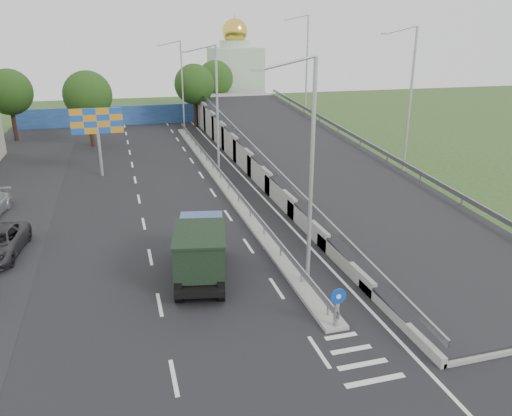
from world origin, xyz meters
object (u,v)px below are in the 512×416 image
object	(u,v)px
sign_bollard	(337,307)
dump_truck	(201,249)
lamp_post_far	(181,81)
lamp_post_mid	(215,103)
lamp_post_near	(308,164)
church	(235,74)
billboard	(97,125)

from	to	relation	value
sign_bollard	dump_truck	distance (m)	7.39
lamp_post_far	lamp_post_mid	bearing A→B (deg)	-90.00
lamp_post_near	church	world-z (taller)	church
lamp_post_near	lamp_post_far	world-z (taller)	same
dump_truck	lamp_post_near	bearing A→B (deg)	-14.99
billboard	lamp_post_mid	bearing A→B (deg)	-12.38
dump_truck	lamp_post_mid	bearing A→B (deg)	87.61
sign_bollard	dump_truck	xyz separation A→B (m)	(-4.28, 6.01, 0.40)
billboard	church	bearing A→B (deg)	59.30
church	billboard	world-z (taller)	church
church	dump_truck	world-z (taller)	church
lamp_post_near	lamp_post_mid	world-z (taller)	same
lamp_post_mid	sign_bollard	bearing A→B (deg)	-90.26
lamp_post_far	church	distance (m)	17.15
lamp_post_mid	church	distance (m)	35.41
lamp_post_far	dump_truck	world-z (taller)	lamp_post_far
dump_truck	church	bearing A→B (deg)	86.04
lamp_post_far	dump_truck	xyz separation A→B (m)	(-4.39, -37.82, -4.37)
lamp_post_near	lamp_post_far	distance (m)	40.00
lamp_post_far	church	xyz separation A→B (m)	(9.89, 14.00, -0.50)
lamp_post_far	church	size ratio (longest dim) A/B	0.73
lamp_post_mid	dump_truck	size ratio (longest dim) A/B	1.63
sign_bollard	lamp_post_mid	size ratio (longest dim) A/B	0.17
lamp_post_mid	lamp_post_far	world-z (taller)	same
sign_bollard	lamp_post_near	xyz separation A→B (m)	(0.11, 3.83, 4.77)
lamp_post_mid	dump_truck	xyz separation A→B (m)	(-4.39, -17.82, -4.37)
sign_bollard	lamp_post_near	world-z (taller)	lamp_post_near
lamp_post_near	billboard	bearing A→B (deg)	112.49
lamp_post_near	church	size ratio (longest dim) A/B	0.73
lamp_post_near	billboard	world-z (taller)	lamp_post_near
lamp_post_far	dump_truck	bearing A→B (deg)	-96.62
sign_bollard	church	size ratio (longest dim) A/B	0.12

